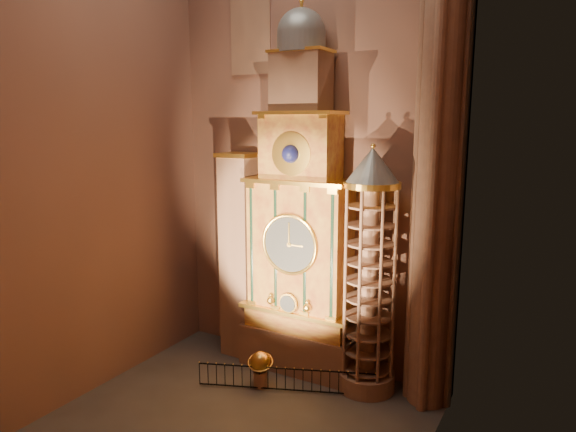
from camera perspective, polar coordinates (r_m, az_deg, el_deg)
The scene contains 11 objects.
floor at distance 22.12m, azimuth -5.25°, elevation -21.46°, with size 14.00×14.00×0.00m, color #383330.
wall_back at distance 23.94m, azimuth 2.58°, elevation 8.83°, with size 22.00×22.00×0.00m, color #8D5E4C.
wall_left at distance 23.53m, azimuth -20.04°, elevation 8.19°, with size 22.00×22.00×0.00m, color #8D5E4C.
wall_right at distance 15.83m, azimuth 15.57°, elevation 7.62°, with size 22.00×22.00×0.00m, color #8D5E4C.
astronomical_clock at distance 23.55m, azimuth 1.35°, elevation -1.80°, with size 5.60×2.41×16.70m.
portrait_tower at distance 25.66m, azimuth -5.38°, elevation -4.33°, with size 1.80×1.60×10.20m.
stair_turret at distance 22.29m, azimuth 9.02°, elevation -6.39°, with size 2.50×2.50×10.80m.
gothic_pier at distance 20.90m, azimuth 16.53°, elevation 8.17°, with size 2.04×2.04×22.00m.
stained_glass_window at distance 25.92m, azimuth -4.18°, elevation 21.16°, with size 2.20×0.14×5.20m.
celestial_globe at distance 23.76m, azimuth -3.09°, elevation -16.30°, with size 1.46×1.43×1.65m.
iron_railing at distance 23.54m, azimuth -0.29°, elevation -17.70°, with size 7.21×2.94×1.04m.
Camera 1 is at (10.83, -15.34, 11.68)m, focal length 32.00 mm.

